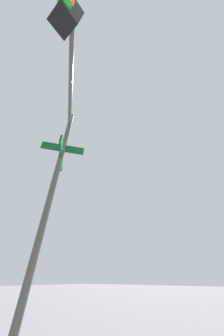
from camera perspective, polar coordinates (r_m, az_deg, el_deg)
name	(u,v)px	position (r m, az deg, el deg)	size (l,w,h in m)	color
traffic_signal_near	(59,119)	(2.97, -19.31, 17.12)	(2.03, 2.46, 5.45)	#474C47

